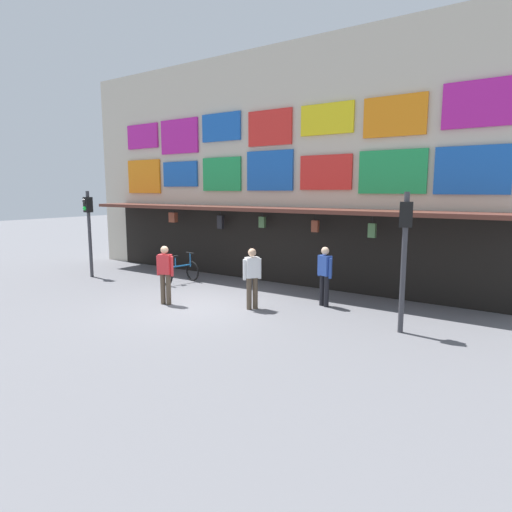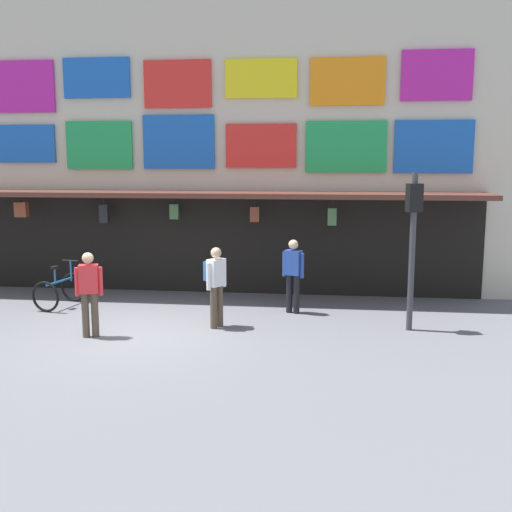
% 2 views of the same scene
% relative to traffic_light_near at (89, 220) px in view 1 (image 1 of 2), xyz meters
% --- Properties ---
extents(ground_plane, '(80.00, 80.00, 0.00)m').
position_rel_traffic_light_near_xyz_m(ground_plane, '(6.00, -0.93, -2.14)').
color(ground_plane, slate).
extents(shopfront, '(18.00, 2.60, 8.00)m').
position_rel_traffic_light_near_xyz_m(shopfront, '(6.00, 3.64, 1.82)').
color(shopfront, beige).
rests_on(shopfront, ground).
extents(traffic_light_near, '(0.31, 0.34, 3.20)m').
position_rel_traffic_light_near_xyz_m(traffic_light_near, '(0.00, 0.00, 0.00)').
color(traffic_light_near, '#38383D').
rests_on(traffic_light_near, ground).
extents(traffic_light_far, '(0.33, 0.35, 3.20)m').
position_rel_traffic_light_near_xyz_m(traffic_light_far, '(11.50, 0.02, 0.00)').
color(traffic_light_far, '#38383D').
rests_on(traffic_light_far, ground).
extents(bicycle_parked, '(0.92, 1.27, 1.05)m').
position_rel_traffic_light_near_xyz_m(bicycle_parked, '(3.56, 1.04, -1.75)').
color(bicycle_parked, black).
rests_on(bicycle_parked, ground).
extents(pedestrian_in_blue, '(0.47, 0.48, 1.68)m').
position_rel_traffic_light_near_xyz_m(pedestrian_in_blue, '(7.55, -0.27, -1.16)').
color(pedestrian_in_blue, brown).
rests_on(pedestrian_in_blue, ground).
extents(pedestrian_in_yellow, '(0.50, 0.34, 1.68)m').
position_rel_traffic_light_near_xyz_m(pedestrian_in_yellow, '(9.06, 1.11, -1.19)').
color(pedestrian_in_yellow, black).
rests_on(pedestrian_in_yellow, ground).
extents(pedestrian_in_white, '(0.51, 0.31, 1.68)m').
position_rel_traffic_light_near_xyz_m(pedestrian_in_white, '(5.24, -1.26, -1.19)').
color(pedestrian_in_white, brown).
rests_on(pedestrian_in_white, ground).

